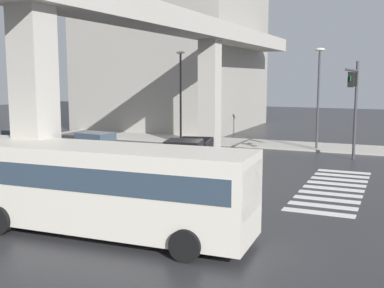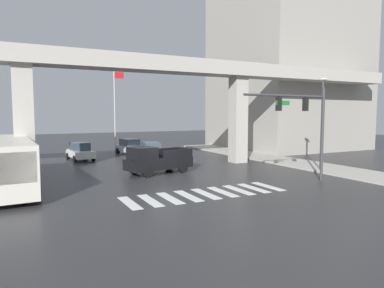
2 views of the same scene
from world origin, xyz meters
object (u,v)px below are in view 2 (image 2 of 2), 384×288
(sedan_white, at_px, (80,151))
(street_lamp_mid_block, at_px, (242,113))
(pickup_truck, at_px, (156,161))
(city_bus, at_px, (7,160))
(street_lamp_near_corner, at_px, (322,113))
(flagpole, at_px, (116,105))
(traffic_signal_mast, at_px, (304,115))
(sedan_silver, at_px, (130,147))
(sedan_tan, at_px, (151,151))

(sedan_white, height_order, street_lamp_mid_block, street_lamp_mid_block)
(pickup_truck, distance_m, city_bus, 9.84)
(street_lamp_near_corner, relative_size, flagpole, 0.78)
(traffic_signal_mast, distance_m, street_lamp_near_corner, 5.44)
(pickup_truck, relative_size, sedan_silver, 1.19)
(pickup_truck, distance_m, traffic_signal_mast, 11.01)
(sedan_white, xyz_separation_m, traffic_signal_mast, (11.04, -18.05, 3.54))
(sedan_tan, distance_m, flagpole, 8.84)
(sedan_white, relative_size, street_lamp_near_corner, 0.61)
(city_bus, bearing_deg, traffic_signal_mast, -21.07)
(flagpole, bearing_deg, sedan_silver, -61.55)
(traffic_signal_mast, relative_size, flagpole, 0.70)
(sedan_silver, xyz_separation_m, sedan_white, (-5.71, -2.50, 0.00))
(flagpole, bearing_deg, city_bus, -123.93)
(flagpole, bearing_deg, sedan_white, -136.85)
(pickup_truck, bearing_deg, sedan_silver, 81.50)
(sedan_silver, relative_size, sedan_white, 1.02)
(pickup_truck, height_order, flagpole, flagpole)
(pickup_truck, relative_size, street_lamp_mid_block, 0.74)
(sedan_tan, bearing_deg, sedan_silver, 94.93)
(sedan_tan, bearing_deg, traffic_signal_mast, -72.11)
(sedan_silver, height_order, sedan_white, same)
(sedan_tan, height_order, street_lamp_near_corner, street_lamp_near_corner)
(sedan_silver, bearing_deg, traffic_signal_mast, -75.46)
(traffic_signal_mast, bearing_deg, pickup_truck, 134.05)
(pickup_truck, distance_m, sedan_tan, 7.90)
(pickup_truck, xyz_separation_m, sedan_white, (-3.77, 10.53, -0.14))
(flagpole, bearing_deg, sedan_tan, -78.52)
(pickup_truck, xyz_separation_m, sedan_tan, (2.42, 7.52, -0.14))
(sedan_silver, distance_m, sedan_tan, 5.53)
(sedan_silver, xyz_separation_m, street_lamp_mid_block, (10.00, -7.00, 3.70))
(traffic_signal_mast, bearing_deg, flagpole, 105.82)
(sedan_tan, xyz_separation_m, flagpole, (-1.50, 7.41, 4.58))
(traffic_signal_mast, height_order, street_lamp_mid_block, street_lamp_mid_block)
(city_bus, distance_m, street_lamp_near_corner, 22.21)
(traffic_signal_mast, height_order, flagpole, flagpole)
(street_lamp_near_corner, relative_size, street_lamp_mid_block, 1.00)
(sedan_tan, distance_m, street_lamp_near_corner, 15.95)
(street_lamp_near_corner, xyz_separation_m, flagpole, (-11.03, 19.65, 0.88))
(sedan_tan, height_order, street_lamp_mid_block, street_lamp_mid_block)
(traffic_signal_mast, distance_m, street_lamp_mid_block, 14.33)
(sedan_white, height_order, street_lamp_near_corner, street_lamp_near_corner)
(city_bus, relative_size, traffic_signal_mast, 1.68)
(sedan_silver, distance_m, sedan_white, 6.24)
(sedan_white, xyz_separation_m, street_lamp_mid_block, (15.71, -4.50, 3.70))
(city_bus, xyz_separation_m, street_lamp_mid_block, (21.71, 6.98, 2.83))
(pickup_truck, distance_m, sedan_silver, 13.17)
(street_lamp_mid_block, relative_size, flagpole, 0.78)
(sedan_tan, bearing_deg, pickup_truck, -107.86)
(street_lamp_mid_block, bearing_deg, sedan_white, 164.02)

